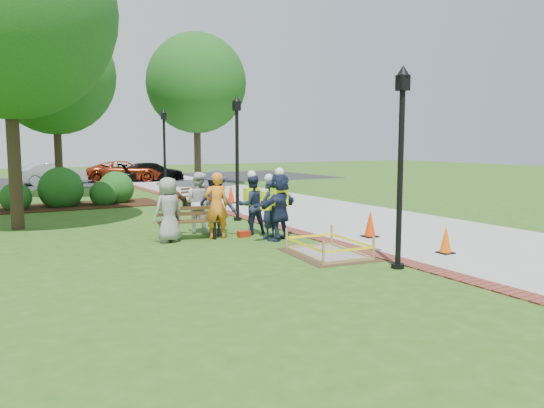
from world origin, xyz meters
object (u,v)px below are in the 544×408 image
hivis_worker_a (279,205)px  bench_near (188,229)px  lamp_near (401,152)px  cone_front (446,240)px  hivis_worker_c (252,203)px  wet_concrete_pad (328,245)px  hivis_worker_b (269,206)px

hivis_worker_a → bench_near: bearing=148.5°
lamp_near → hivis_worker_a: (-0.58, 4.09, -1.49)m
cone_front → hivis_worker_c: bearing=120.8°
cone_front → lamp_near: lamp_near is taller
wet_concrete_pad → hivis_worker_c: hivis_worker_c is taller
wet_concrete_pad → cone_front: size_ratio=3.53×
lamp_near → hivis_worker_b: lamp_near is taller
bench_near → lamp_near: (2.75, -5.42, 2.20)m
bench_near → hivis_worker_c: size_ratio=0.92×
wet_concrete_pad → bench_near: bearing=122.0°
bench_near → hivis_worker_c: (1.93, -0.13, 0.64)m
cone_front → hivis_worker_b: (-2.69, 3.97, 0.57)m
bench_near → hivis_worker_a: hivis_worker_a is taller
hivis_worker_c → wet_concrete_pad: bearing=-84.9°
bench_near → cone_front: size_ratio=2.49×
wet_concrete_pad → hivis_worker_b: (-0.16, 2.66, 0.67)m
wet_concrete_pad → hivis_worker_a: (-0.06, 2.24, 0.75)m
cone_front → hivis_worker_c: 5.56m
hivis_worker_c → hivis_worker_a: bearing=-78.5°
lamp_near → hivis_worker_a: 4.39m
cone_front → bench_near: bearing=134.3°
lamp_near → hivis_worker_c: 5.57m
wet_concrete_pad → lamp_near: 2.96m
bench_near → hivis_worker_a: size_ratio=0.86×
cone_front → hivis_worker_a: hivis_worker_a is taller
bench_near → cone_front: 6.82m
hivis_worker_b → lamp_near: bearing=-81.5°
wet_concrete_pad → hivis_worker_a: bearing=91.5°
bench_near → hivis_worker_b: 2.35m
hivis_worker_a → lamp_near: bearing=-81.9°
wet_concrete_pad → hivis_worker_c: (-0.30, 3.43, 0.69)m
bench_near → wet_concrete_pad: bearing=-58.0°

